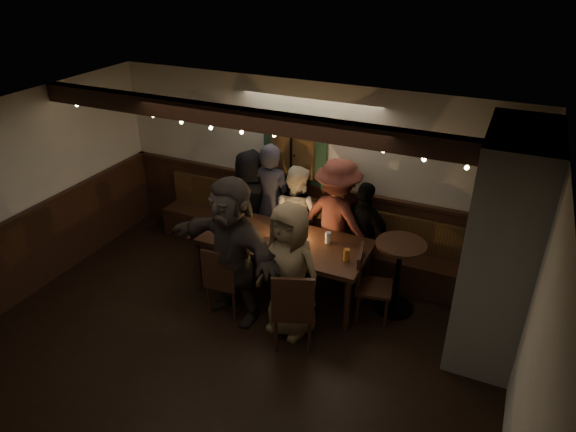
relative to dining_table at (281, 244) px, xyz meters
The scene contains 13 objects.
room 1.04m from the dining_table, ahead, with size 6.02×5.01×2.62m.
dining_table is the anchor object (origin of this frame).
chair_near_left 0.88m from the dining_table, 121.83° to the right, with size 0.46×0.46×0.96m.
chair_near_right 1.12m from the dining_table, 57.88° to the right, with size 0.61×0.61×1.04m.
chair_end 1.20m from the dining_table, ahead, with size 0.50×0.50×0.95m.
high_top 1.51m from the dining_table, ahead, with size 0.62×0.62×0.98m.
person_a 1.10m from the dining_table, 139.27° to the left, with size 0.80×0.52×1.63m, color black.
person_b 0.92m from the dining_table, 124.49° to the left, with size 0.65×0.43×1.79m, color #272633.
person_c 0.75m from the dining_table, 99.33° to the left, with size 0.74×0.58×1.53m, color #C0B5A1.
person_d 0.87m from the dining_table, 53.63° to the left, with size 1.12×0.64×1.74m, color #5B2822.
person_e 1.11m from the dining_table, 35.84° to the left, with size 0.88×0.37×1.50m, color black.
person_f 0.77m from the dining_table, 116.70° to the right, with size 1.74×0.55×1.88m, color #322B25.
person_g 0.79m from the dining_table, 57.63° to the right, with size 0.83×0.54×1.70m, color olive.
Camera 1 is at (2.53, -3.75, 4.18)m, focal length 32.00 mm.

